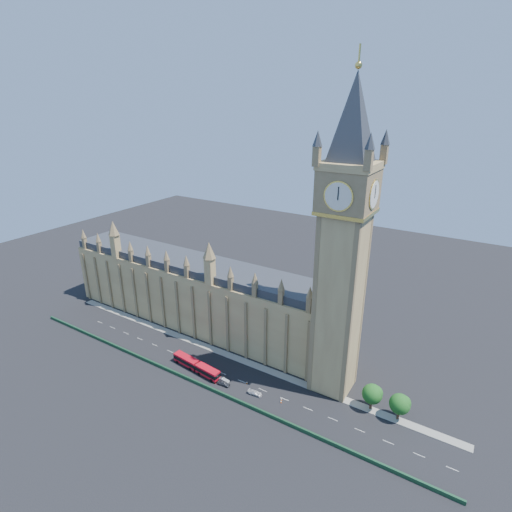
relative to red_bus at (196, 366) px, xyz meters
The scene contains 15 objects.
ground 5.98m from the red_bus, 37.27° to the left, with size 400.00×400.00×0.00m, color black.
palace_westminster 34.82m from the red_bus, 128.79° to the left, with size 120.00×20.00×28.00m.
elizabeth_tower 69.99m from the red_bus, 22.30° to the left, with size 20.59×20.59×105.00m.
bridge_parapet 7.27m from the red_bus, 50.69° to the right, with size 160.00×0.60×1.20m, color #1E4C2D.
kerb_north 13.83m from the red_bus, 70.69° to the left, with size 160.00×3.00×0.16m, color gray.
tree_east_near 58.48m from the red_bus, 13.42° to the left, with size 6.00×6.00×8.50m.
tree_east_far 66.28m from the red_bus, 11.81° to the left, with size 6.00×6.00×8.50m.
red_bus is the anchor object (origin of this frame).
car_grey 12.75m from the red_bus, ahead, with size 1.73×4.30×1.47m, color #383A3F.
car_silver 11.53m from the red_bus, ahead, with size 1.43×4.10×1.35m, color #989C9F.
car_white 23.67m from the red_bus, ahead, with size 1.85×4.56×1.32m, color silver.
cone_a 18.92m from the red_bus, 10.56° to the left, with size 0.50×0.50×0.67m.
cone_b 32.45m from the red_bus, ahead, with size 0.65×0.65×0.78m.
cone_c 32.08m from the red_bus, ahead, with size 0.63×0.63×0.80m.
cone_d 24.18m from the red_bus, ahead, with size 0.63×0.63×0.78m.
Camera 1 is at (73.21, -89.47, 86.58)m, focal length 28.00 mm.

